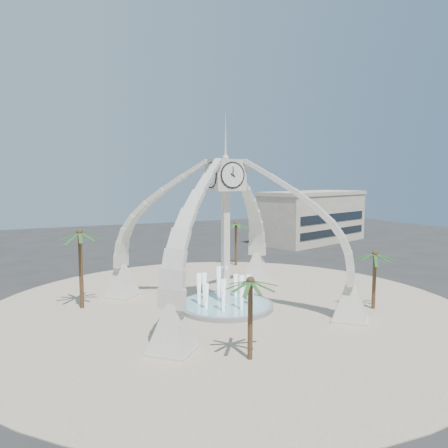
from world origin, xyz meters
name	(u,v)px	position (x,y,z in m)	size (l,w,h in m)	color
ground	(225,308)	(0.00, 0.00, 0.00)	(140.00, 140.00, 0.00)	#282828
plaza	(225,308)	(0.00, 0.00, 0.03)	(40.00, 40.00, 0.06)	#CBB197
clock_tower	(226,231)	(0.00, 0.00, 6.49)	(17.94, 17.94, 16.30)	silver
fountain	(225,305)	(0.00, 0.00, 0.29)	(8.00, 8.00, 3.62)	gray
building_ne	(313,217)	(30.00, 28.00, 4.31)	(21.87, 14.17, 8.60)	beige
palm_east	(375,254)	(10.97, -5.48, 4.60)	(3.84, 3.84, 5.29)	brown
palm_west	(80,234)	(-10.80, 5.11, 6.30)	(4.45, 4.45, 7.10)	brown
palm_north	(236,224)	(8.92, 15.55, 5.18)	(4.07, 4.07, 5.89)	brown
palm_south	(250,282)	(-3.19, -9.98, 4.76)	(3.56, 3.56, 5.44)	brown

